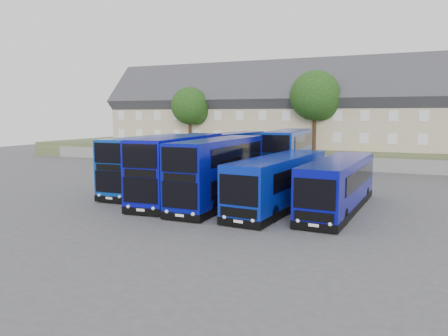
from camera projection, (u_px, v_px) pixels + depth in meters
ground at (202, 208)px, 28.65m from camera, size 120.00×120.00×0.00m
retaining_wall at (294, 161)px, 50.43m from camera, size 70.00×0.40×1.50m
earth_bank at (312, 152)px, 59.51m from camera, size 80.00×20.00×2.00m
terrace_row at (330, 111)px, 54.00m from camera, size 60.00×10.40×11.20m
dd_front_left at (150, 165)px, 34.87m from camera, size 2.79×11.04×4.36m
dd_front_mid at (179, 169)px, 31.44m from camera, size 3.55×11.62×4.55m
dd_front_right at (219, 173)px, 29.76m from camera, size 2.64×11.22×4.45m
dd_rear_left at (232, 156)px, 42.20m from camera, size 3.15×11.06×4.34m
dd_rear_right at (289, 156)px, 41.26m from camera, size 3.46×11.78×4.62m
coach_east_a at (280, 183)px, 28.72m from camera, size 3.62×12.56×3.39m
coach_east_b at (339, 186)px, 27.85m from camera, size 3.18×12.17×3.30m
tree_west at (191, 107)px, 56.12m from camera, size 4.80×4.80×7.65m
tree_mid at (317, 98)px, 50.15m from camera, size 5.76×5.76×9.18m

